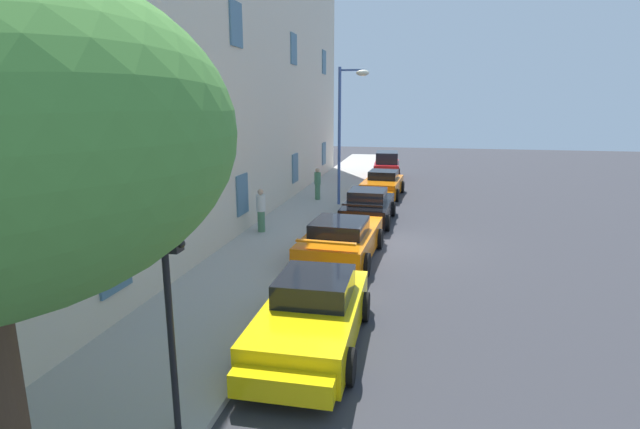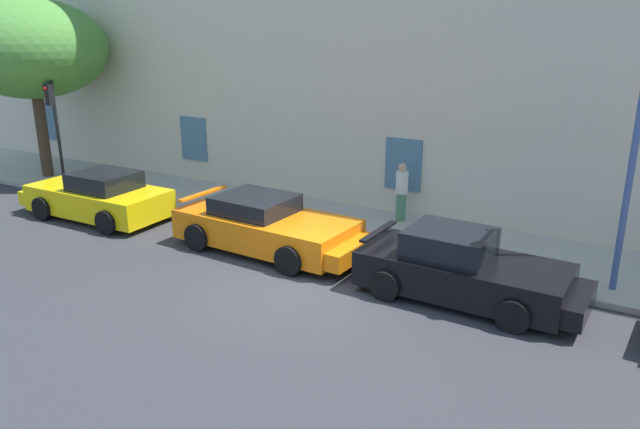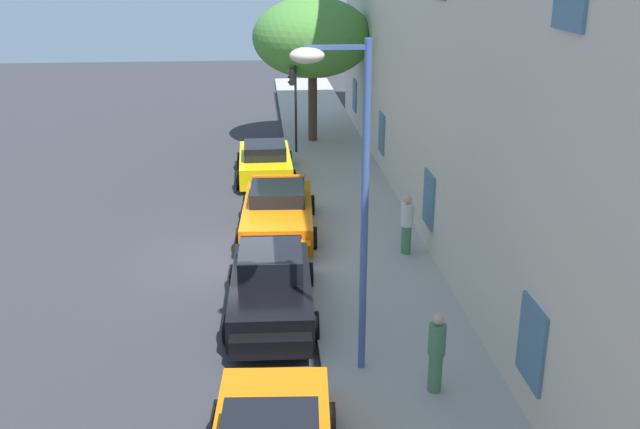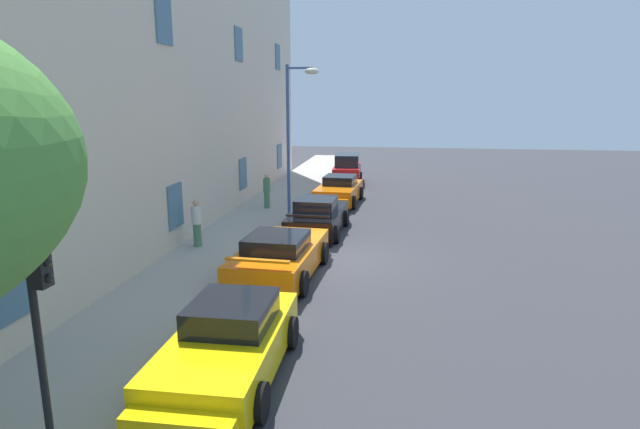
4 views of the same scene
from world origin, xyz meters
name	(u,v)px [view 1 (image 1 of 4)]	position (x,y,z in m)	size (l,w,h in m)	color
ground_plane	(390,244)	(0.00, 0.00, 0.00)	(80.00, 80.00, 0.00)	#333338
sidewalk	(287,236)	(0.00, 3.81, 0.07)	(60.00, 3.48, 0.14)	#A8A399
building_facade	(187,56)	(0.00, 7.44, 6.56)	(38.99, 4.28, 13.08)	beige
sportscar_red_lead	(310,319)	(-7.82, 1.13, 0.61)	(4.62, 2.14, 1.41)	yellow
sportscar_yellow_flank	(343,239)	(-1.79, 1.42, 0.61)	(5.09, 2.44, 1.36)	orange
sportscar_white_middle	(369,207)	(3.33, 1.12, 0.61)	(4.67, 2.16, 1.45)	black
sportscar_tail_end	(382,186)	(9.01, 1.00, 0.60)	(4.60, 2.28, 1.36)	orange
hatchback_parked	(387,167)	(15.45, 1.20, 0.81)	(4.05, 1.94, 1.82)	red
traffic_light	(172,276)	(-10.89, 2.38, 2.58)	(0.22, 0.36, 3.57)	black
street_lamp	(348,113)	(5.94, 2.46, 4.50)	(0.44, 1.42, 6.42)	#3F5999
pedestrian_admiring	(318,183)	(6.88, 4.11, 0.97)	(0.40, 0.40, 1.62)	#4C7F59
pedestrian_strolling	(261,210)	(0.24, 4.88, 0.99)	(0.42, 0.42, 1.65)	#4C7F59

